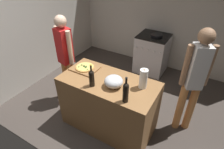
# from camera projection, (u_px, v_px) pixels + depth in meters

# --- Properties ---
(ground_plane) EXTENTS (4.36, 3.51, 0.02)m
(ground_plane) POSITION_uv_depth(u_px,v_px,m) (126.00, 95.00, 3.82)
(ground_plane) COLOR #3F3833
(kitchen_wall_rear) EXTENTS (4.36, 0.10, 2.60)m
(kitchen_wall_rear) POSITION_uv_depth(u_px,v_px,m) (160.00, 10.00, 4.15)
(kitchen_wall_rear) COLOR #BCB7AD
(kitchen_wall_rear) RESTS_ON ground_plane
(kitchen_wall_left) EXTENTS (0.10, 3.51, 2.60)m
(kitchen_wall_left) POSITION_uv_depth(u_px,v_px,m) (45.00, 15.00, 3.89)
(kitchen_wall_left) COLOR #BCB7AD
(kitchen_wall_left) RESTS_ON ground_plane
(counter) EXTENTS (1.41, 0.70, 0.90)m
(counter) POSITION_uv_depth(u_px,v_px,m) (109.00, 104.00, 2.93)
(counter) COLOR olive
(counter) RESTS_ON ground_plane
(cutting_board) EXTENTS (0.40, 0.32, 0.02)m
(cutting_board) POSITION_uv_depth(u_px,v_px,m) (85.00, 68.00, 2.93)
(cutting_board) COLOR olive
(cutting_board) RESTS_ON counter
(pizza) EXTENTS (0.28, 0.28, 0.03)m
(pizza) POSITION_uv_depth(u_px,v_px,m) (85.00, 67.00, 2.92)
(pizza) COLOR tan
(pizza) RESTS_ON cutting_board
(mixing_bowl) EXTENTS (0.26, 0.26, 0.16)m
(mixing_bowl) POSITION_uv_depth(u_px,v_px,m) (114.00, 81.00, 2.53)
(mixing_bowl) COLOR #B2B2B7
(mixing_bowl) RESTS_ON counter
(paper_towel_roll) EXTENTS (0.11, 0.11, 0.28)m
(paper_towel_roll) POSITION_uv_depth(u_px,v_px,m) (143.00, 79.00, 2.48)
(paper_towel_roll) COLOR white
(paper_towel_roll) RESTS_ON counter
(wine_bottle_amber) EXTENTS (0.07, 0.07, 0.33)m
(wine_bottle_amber) POSITION_uv_depth(u_px,v_px,m) (92.00, 77.00, 2.51)
(wine_bottle_amber) COLOR black
(wine_bottle_amber) RESTS_ON counter
(wine_bottle_clear) EXTENTS (0.07, 0.07, 0.35)m
(wine_bottle_clear) POSITION_uv_depth(u_px,v_px,m) (126.00, 92.00, 2.24)
(wine_bottle_clear) COLOR black
(wine_bottle_clear) RESTS_ON counter
(stove) EXTENTS (0.66, 0.63, 0.91)m
(stove) POSITION_uv_depth(u_px,v_px,m) (152.00, 54.00, 4.32)
(stove) COLOR #B7B7BC
(stove) RESTS_ON ground_plane
(person_in_stripes) EXTENTS (0.38, 0.24, 1.62)m
(person_in_stripes) POSITION_uv_depth(u_px,v_px,m) (66.00, 55.00, 3.22)
(person_in_stripes) COLOR #D88C4C
(person_in_stripes) RESTS_ON ground_plane
(person_in_red) EXTENTS (0.34, 0.28, 1.69)m
(person_in_red) POSITION_uv_depth(u_px,v_px,m) (194.00, 78.00, 2.60)
(person_in_red) COLOR #D88C4C
(person_in_red) RESTS_ON ground_plane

